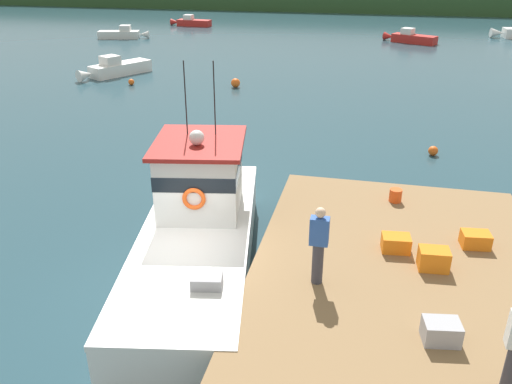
{
  "coord_description": "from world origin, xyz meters",
  "views": [
    {
      "loc": [
        3.94,
        -9.48,
        7.18
      ],
      "look_at": [
        1.2,
        2.68,
        1.4
      ],
      "focal_mm": 36.97,
      "sensor_mm": 36.0,
      "label": 1
    }
  ],
  "objects_px": {
    "moored_boat_mid_harbor": "(116,68)",
    "crate_stack_near_edge": "(441,331)",
    "moored_boat_far_left": "(411,38)",
    "mooring_buoy_outer": "(433,151)",
    "crate_single_far": "(434,259)",
    "bait_bucket": "(395,195)",
    "crate_stack_mid_dock": "(475,240)",
    "crate_single_by_cleat": "(396,243)",
    "deckhand_by_the_boat": "(319,244)",
    "main_fishing_boat": "(199,227)",
    "moored_boat_off_the_point": "(122,34)",
    "mooring_buoy_inshore": "(131,82)",
    "mooring_buoy_spare_mooring": "(236,83)",
    "moored_boat_far_right": "(191,22)"
  },
  "relations": [
    {
      "from": "crate_stack_mid_dock",
      "to": "main_fishing_boat",
      "type": "bearing_deg",
      "value": -178.67
    },
    {
      "from": "moored_boat_off_the_point",
      "to": "mooring_buoy_outer",
      "type": "distance_m",
      "value": 34.09
    },
    {
      "from": "deckhand_by_the_boat",
      "to": "mooring_buoy_spare_mooring",
      "type": "relative_size",
      "value": 3.18
    },
    {
      "from": "main_fishing_boat",
      "to": "crate_single_by_cleat",
      "type": "bearing_deg",
      "value": -5.11
    },
    {
      "from": "crate_stack_near_edge",
      "to": "main_fishing_boat",
      "type": "bearing_deg",
      "value": 148.63
    },
    {
      "from": "bait_bucket",
      "to": "main_fishing_boat",
      "type": "bearing_deg",
      "value": -155.75
    },
    {
      "from": "moored_boat_off_the_point",
      "to": "mooring_buoy_inshore",
      "type": "bearing_deg",
      "value": -62.77
    },
    {
      "from": "deckhand_by_the_boat",
      "to": "moored_boat_mid_harbor",
      "type": "xyz_separation_m",
      "value": [
        -14.92,
        21.3,
        -1.63
      ]
    },
    {
      "from": "moored_boat_mid_harbor",
      "to": "crate_stack_near_edge",
      "type": "bearing_deg",
      "value": -52.77
    },
    {
      "from": "moored_boat_mid_harbor",
      "to": "mooring_buoy_outer",
      "type": "relative_size",
      "value": 12.82
    },
    {
      "from": "moored_boat_far_left",
      "to": "mooring_buoy_outer",
      "type": "xyz_separation_m",
      "value": [
        -0.2,
        -27.1,
        -0.21
      ]
    },
    {
      "from": "crate_stack_near_edge",
      "to": "mooring_buoy_inshore",
      "type": "distance_m",
      "value": 25.46
    },
    {
      "from": "moored_boat_mid_harbor",
      "to": "moored_boat_far_left",
      "type": "distance_m",
      "value": 24.91
    },
    {
      "from": "crate_stack_near_edge",
      "to": "mooring_buoy_spare_mooring",
      "type": "distance_m",
      "value": 23.07
    },
    {
      "from": "main_fishing_boat",
      "to": "mooring_buoy_spare_mooring",
      "type": "relative_size",
      "value": 19.44
    },
    {
      "from": "main_fishing_boat",
      "to": "crate_stack_near_edge",
      "type": "relative_size",
      "value": 16.61
    },
    {
      "from": "crate_stack_mid_dock",
      "to": "mooring_buoy_spare_mooring",
      "type": "bearing_deg",
      "value": 119.71
    },
    {
      "from": "crate_stack_mid_dock",
      "to": "moored_boat_mid_harbor",
      "type": "relative_size",
      "value": 0.13
    },
    {
      "from": "crate_single_by_cleat",
      "to": "deckhand_by_the_boat",
      "type": "height_order",
      "value": "deckhand_by_the_boat"
    },
    {
      "from": "crate_single_far",
      "to": "moored_boat_far_right",
      "type": "distance_m",
      "value": 47.58
    },
    {
      "from": "crate_single_far",
      "to": "mooring_buoy_outer",
      "type": "distance_m",
      "value": 10.21
    },
    {
      "from": "mooring_buoy_spare_mooring",
      "to": "mooring_buoy_outer",
      "type": "bearing_deg",
      "value": -41.1
    },
    {
      "from": "bait_bucket",
      "to": "moored_boat_far_left",
      "type": "bearing_deg",
      "value": 86.94
    },
    {
      "from": "crate_single_by_cleat",
      "to": "deckhand_by_the_boat",
      "type": "relative_size",
      "value": 0.37
    },
    {
      "from": "crate_stack_near_edge",
      "to": "moored_boat_far_left",
      "type": "distance_m",
      "value": 39.49
    },
    {
      "from": "main_fishing_boat",
      "to": "moored_boat_mid_harbor",
      "type": "xyz_separation_m",
      "value": [
        -11.83,
        19.32,
        -0.58
      ]
    },
    {
      "from": "main_fishing_boat",
      "to": "deckhand_by_the_boat",
      "type": "bearing_deg",
      "value": -32.55
    },
    {
      "from": "deckhand_by_the_boat",
      "to": "moored_boat_far_right",
      "type": "relative_size",
      "value": 0.38
    },
    {
      "from": "crate_stack_near_edge",
      "to": "crate_single_far",
      "type": "bearing_deg",
      "value": 88.82
    },
    {
      "from": "deckhand_by_the_boat",
      "to": "crate_single_by_cleat",
      "type": "bearing_deg",
      "value": 45.62
    },
    {
      "from": "crate_stack_near_edge",
      "to": "moored_boat_far_right",
      "type": "relative_size",
      "value": 0.14
    },
    {
      "from": "crate_stack_near_edge",
      "to": "bait_bucket",
      "type": "distance_m",
      "value": 5.38
    },
    {
      "from": "crate_single_far",
      "to": "deckhand_by_the_boat",
      "type": "bearing_deg",
      "value": -156.14
    },
    {
      "from": "deckhand_by_the_boat",
      "to": "moored_boat_off_the_point",
      "type": "xyz_separation_m",
      "value": [
        -21.09,
        35.03,
        -1.68
      ]
    },
    {
      "from": "mooring_buoy_inshore",
      "to": "mooring_buoy_spare_mooring",
      "type": "bearing_deg",
      "value": 6.92
    },
    {
      "from": "moored_boat_mid_harbor",
      "to": "mooring_buoy_outer",
      "type": "height_order",
      "value": "moored_boat_mid_harbor"
    },
    {
      "from": "crate_single_by_cleat",
      "to": "mooring_buoy_inshore",
      "type": "xyz_separation_m",
      "value": [
        -14.46,
        17.6,
        -1.21
      ]
    },
    {
      "from": "mooring_buoy_spare_mooring",
      "to": "moored_boat_far_right",
      "type": "bearing_deg",
      "value": 114.42
    },
    {
      "from": "crate_stack_mid_dock",
      "to": "moored_boat_mid_harbor",
      "type": "height_order",
      "value": "crate_stack_mid_dock"
    },
    {
      "from": "moored_boat_mid_harbor",
      "to": "moored_boat_far_right",
      "type": "xyz_separation_m",
      "value": [
        -2.96,
        22.79,
        -0.05
      ]
    },
    {
      "from": "crate_single_far",
      "to": "moored_boat_far_left",
      "type": "bearing_deg",
      "value": 88.28
    },
    {
      "from": "crate_single_by_cleat",
      "to": "crate_stack_near_edge",
      "type": "xyz_separation_m",
      "value": [
        0.69,
        -2.83,
        0.01
      ]
    },
    {
      "from": "moored_boat_far_left",
      "to": "bait_bucket",
      "type": "bearing_deg",
      "value": -93.06
    },
    {
      "from": "crate_stack_mid_dock",
      "to": "moored_boat_far_right",
      "type": "xyz_separation_m",
      "value": [
        -21.12,
        41.96,
        -1.0
      ]
    },
    {
      "from": "crate_stack_near_edge",
      "to": "bait_bucket",
      "type": "xyz_separation_m",
      "value": [
        -0.66,
        5.34,
        -0.02
      ]
    },
    {
      "from": "deckhand_by_the_boat",
      "to": "mooring_buoy_outer",
      "type": "relative_size",
      "value": 4.44
    },
    {
      "from": "mooring_buoy_outer",
      "to": "main_fishing_boat",
      "type": "bearing_deg",
      "value": -124.56
    },
    {
      "from": "mooring_buoy_outer",
      "to": "moored_boat_off_the_point",
      "type": "bearing_deg",
      "value": 135.41
    },
    {
      "from": "crate_single_far",
      "to": "moored_boat_far_right",
      "type": "height_order",
      "value": "crate_single_far"
    },
    {
      "from": "crate_stack_mid_dock",
      "to": "bait_bucket",
      "type": "distance_m",
      "value": 2.58
    }
  ]
}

